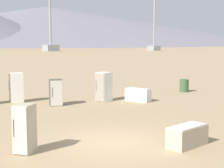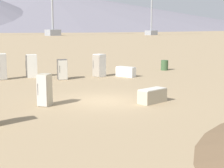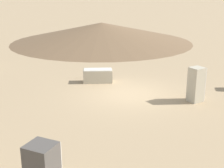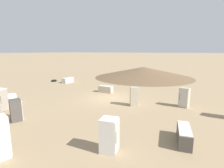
% 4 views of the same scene
% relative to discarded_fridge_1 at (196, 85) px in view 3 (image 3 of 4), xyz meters
% --- Properties ---
extents(ground_plane, '(1000.00, 1000.00, 0.00)m').
position_rel_discarded_fridge_1_xyz_m(ground_plane, '(2.99, -0.76, -0.79)').
color(ground_plane, '#9E8460').
extents(dirt_mound, '(16.83, 16.83, 1.80)m').
position_rel_discarded_fridge_1_xyz_m(dirt_mound, '(5.85, -15.58, 0.11)').
color(dirt_mound, brown).
rests_on(dirt_mound, ground_plane).
extents(discarded_fridge_1, '(0.83, 0.81, 1.59)m').
position_rel_discarded_fridge_1_xyz_m(discarded_fridge_1, '(0.00, 0.00, 0.00)').
color(discarded_fridge_1, '#B2A88E').
rests_on(discarded_fridge_1, ground_plane).
extents(discarded_fridge_2, '(1.64, 0.87, 0.73)m').
position_rel_discarded_fridge_1_xyz_m(discarded_fridge_2, '(4.76, -2.65, -0.43)').
color(discarded_fridge_2, '#B2A88E').
rests_on(discarded_fridge_2, ground_plane).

